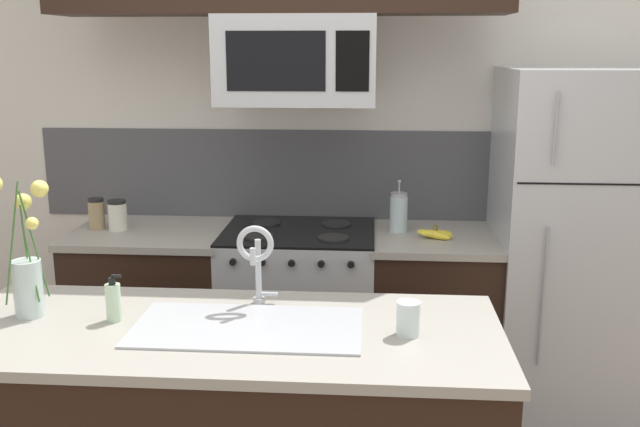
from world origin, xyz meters
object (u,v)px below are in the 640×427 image
at_px(sink_faucet, 256,254).
at_px(dish_soap_bottle, 113,302).
at_px(flower_vase, 27,272).
at_px(storage_jar_medium, 118,215).
at_px(french_press, 399,212).
at_px(stove_range, 299,316).
at_px(storage_jar_tall, 97,214).
at_px(banana_bunch, 435,234).
at_px(microwave, 297,60).
at_px(drinking_glass, 408,318).
at_px(refrigerator, 577,246).

bearing_deg(sink_faucet, dish_soap_bottle, -160.50).
distance_m(dish_soap_bottle, flower_vase, 0.32).
bearing_deg(storage_jar_medium, french_press, 2.73).
height_order(storage_jar_medium, french_press, french_press).
height_order(french_press, dish_soap_bottle, french_press).
relative_size(stove_range, storage_jar_tall, 5.81).
xyz_separation_m(storage_jar_tall, storage_jar_medium, (0.11, -0.01, -0.00)).
height_order(banana_bunch, sink_faucet, sink_faucet).
distance_m(storage_jar_tall, flower_vase, 1.22).
distance_m(microwave, drinking_glass, 1.56).
bearing_deg(dish_soap_bottle, storage_jar_tall, 113.60).
bearing_deg(flower_vase, storage_jar_tall, 100.72).
bearing_deg(banana_bunch, storage_jar_tall, 177.94).
xyz_separation_m(storage_jar_medium, banana_bunch, (1.60, -0.05, -0.05)).
bearing_deg(storage_jar_tall, refrigerator, 0.43).
relative_size(storage_jar_tall, flower_vase, 0.31).
xyz_separation_m(microwave, french_press, (0.50, 0.08, -0.75)).
xyz_separation_m(banana_bunch, flower_vase, (-1.49, -1.13, 0.14)).
bearing_deg(flower_vase, storage_jar_medium, 95.45).
relative_size(sink_faucet, drinking_glass, 2.71).
height_order(banana_bunch, drinking_glass, drinking_glass).
bearing_deg(sink_faucet, storage_jar_medium, 130.27).
distance_m(stove_range, dish_soap_bottle, 1.42).
relative_size(sink_faucet, dish_soap_bottle, 1.85).
distance_m(stove_range, flower_vase, 1.57).
distance_m(french_press, flower_vase, 1.82).
height_order(microwave, flower_vase, microwave).
height_order(storage_jar_tall, storage_jar_medium, storage_jar_tall).
height_order(storage_jar_medium, dish_soap_bottle, dish_soap_bottle).
height_order(storage_jar_tall, dish_soap_bottle, dish_soap_bottle).
distance_m(storage_jar_tall, french_press, 1.54).
bearing_deg(refrigerator, sink_faucet, -142.87).
bearing_deg(stove_range, banana_bunch, -5.07).
xyz_separation_m(banana_bunch, dish_soap_bottle, (-1.18, -1.16, 0.05)).
bearing_deg(flower_vase, dish_soap_bottle, -4.32).
bearing_deg(storage_jar_tall, drinking_glass, -39.72).
relative_size(microwave, french_press, 2.79).
relative_size(french_press, sink_faucet, 0.87).
relative_size(stove_range, refrigerator, 0.54).
relative_size(dish_soap_bottle, drinking_glass, 1.46).
height_order(refrigerator, drinking_glass, refrigerator).
height_order(french_press, flower_vase, flower_vase).
relative_size(stove_range, storage_jar_medium, 6.05).
bearing_deg(refrigerator, drinking_glass, -124.62).
bearing_deg(microwave, storage_jar_tall, 178.74).
bearing_deg(sink_faucet, drinking_glass, -22.05).
bearing_deg(french_press, microwave, -170.79).
relative_size(refrigerator, banana_bunch, 9.09).
relative_size(drinking_glass, flower_vase, 0.22).
bearing_deg(flower_vase, stove_range, 55.79).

